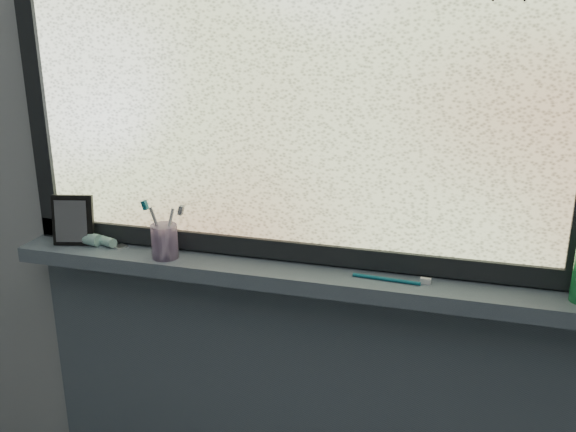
# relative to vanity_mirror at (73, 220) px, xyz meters

# --- Properties ---
(wall_back) EXTENTS (3.00, 0.01, 2.50)m
(wall_back) POSITION_rel_vanity_mirror_xyz_m (0.68, 0.07, 0.16)
(wall_back) COLOR #9EA3A8
(wall_back) RESTS_ON ground
(windowsill) EXTENTS (1.62, 0.14, 0.04)m
(windowsill) POSITION_rel_vanity_mirror_xyz_m (0.68, -0.00, -0.09)
(windowsill) COLOR #4E5B69
(windowsill) RESTS_ON wall_back
(window_pane) EXTENTS (1.50, 0.01, 1.00)m
(window_pane) POSITION_rel_vanity_mirror_xyz_m (0.68, 0.05, 0.44)
(window_pane) COLOR silver
(window_pane) RESTS_ON wall_back
(frame_bottom) EXTENTS (1.60, 0.03, 0.05)m
(frame_bottom) POSITION_rel_vanity_mirror_xyz_m (0.68, 0.05, -0.04)
(frame_bottom) COLOR black
(frame_bottom) RESTS_ON windowsill
(frame_left) EXTENTS (0.05, 0.03, 1.10)m
(frame_left) POSITION_rel_vanity_mirror_xyz_m (-0.10, 0.05, 0.44)
(frame_left) COLOR black
(frame_left) RESTS_ON wall_back
(vanity_mirror) EXTENTS (0.12, 0.08, 0.14)m
(vanity_mirror) POSITION_rel_vanity_mirror_xyz_m (0.00, 0.00, 0.00)
(vanity_mirror) COLOR black
(vanity_mirror) RESTS_ON windowsill
(toothpaste_tube) EXTENTS (0.20, 0.08, 0.03)m
(toothpaste_tube) POSITION_rel_vanity_mirror_xyz_m (0.06, 0.00, -0.05)
(toothpaste_tube) COLOR white
(toothpaste_tube) RESTS_ON windowsill
(toothbrush_cup) EXTENTS (0.07, 0.07, 0.09)m
(toothbrush_cup) POSITION_rel_vanity_mirror_xyz_m (0.28, -0.02, -0.02)
(toothbrush_cup) COLOR #CEABE3
(toothbrush_cup) RESTS_ON windowsill
(toothbrush_lying) EXTENTS (0.20, 0.03, 0.01)m
(toothbrush_lying) POSITION_rel_vanity_mirror_xyz_m (0.86, -0.01, -0.06)
(toothbrush_lying) COLOR #0C5A6C
(toothbrush_lying) RESTS_ON windowsill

